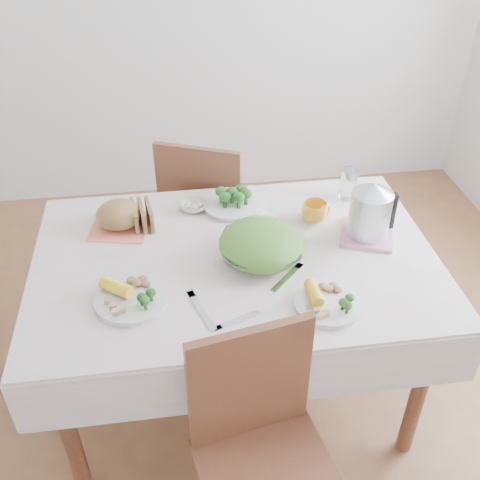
{
  "coord_description": "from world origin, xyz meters",
  "views": [
    {
      "loc": [
        -0.22,
        -1.64,
        2.05
      ],
      "look_at": [
        0.02,
        0.02,
        0.82
      ],
      "focal_mm": 42.0,
      "sensor_mm": 36.0,
      "label": 1
    }
  ],
  "objects": [
    {
      "name": "floor",
      "position": [
        0.0,
        0.0,
        0.0
      ],
      "size": [
        3.6,
        3.6,
        0.0
      ],
      "primitive_type": "plane",
      "color": "brown",
      "rests_on": "ground"
    },
    {
      "name": "dining_table",
      "position": [
        0.0,
        0.0,
        0.38
      ],
      "size": [
        1.4,
        0.9,
        0.75
      ],
      "primitive_type": "cube",
      "color": "brown",
      "rests_on": "floor"
    },
    {
      "name": "tablecloth",
      "position": [
        0.0,
        0.0,
        0.76
      ],
      "size": [
        1.5,
        1.0,
        0.01
      ],
      "primitive_type": "cube",
      "color": "silver",
      "rests_on": "dining_table"
    },
    {
      "name": "chair_near",
      "position": [
        0.01,
        -0.72,
        0.47
      ],
      "size": [
        0.48,
        0.48,
        0.91
      ],
      "primitive_type": "cube",
      "rotation": [
        0.0,
        0.0,
        0.19
      ],
      "color": "brown",
      "rests_on": "floor"
    },
    {
      "name": "chair_far",
      "position": [
        -0.02,
        0.74,
        0.47
      ],
      "size": [
        0.55,
        0.55,
        0.93
      ],
      "primitive_type": "cube",
      "rotation": [
        0.0,
        0.0,
        2.74
      ],
      "color": "brown",
      "rests_on": "floor"
    },
    {
      "name": "salad_bowl",
      "position": [
        0.09,
        -0.02,
        0.8
      ],
      "size": [
        0.31,
        0.31,
        0.07
      ],
      "primitive_type": "imported",
      "rotation": [
        0.0,
        0.0,
        -0.05
      ],
      "color": "white",
      "rests_on": "tablecloth"
    },
    {
      "name": "dinner_plate_left",
      "position": [
        -0.38,
        -0.2,
        0.77
      ],
      "size": [
        0.35,
        0.35,
        0.02
      ],
      "primitive_type": "cylinder",
      "rotation": [
        0.0,
        0.0,
        0.57
      ],
      "color": "white",
      "rests_on": "tablecloth"
    },
    {
      "name": "dinner_plate_right",
      "position": [
        0.27,
        -0.31,
        0.77
      ],
      "size": [
        0.29,
        0.29,
        0.02
      ],
      "primitive_type": "cylinder",
      "rotation": [
        0.0,
        0.0,
        -0.3
      ],
      "color": "white",
      "rests_on": "tablecloth"
    },
    {
      "name": "broccoli_plate",
      "position": [
        0.03,
        0.34,
        0.77
      ],
      "size": [
        0.32,
        0.32,
        0.02
      ],
      "primitive_type": "cylinder",
      "rotation": [
        0.0,
        0.0,
        -0.35
      ],
      "color": "beige",
      "rests_on": "tablecloth"
    },
    {
      "name": "napkin",
      "position": [
        -0.43,
        0.26,
        0.76
      ],
      "size": [
        0.27,
        0.27,
        0.0
      ],
      "primitive_type": "cube",
      "rotation": [
        0.0,
        0.0,
        -0.22
      ],
      "color": "#F7755D",
      "rests_on": "tablecloth"
    },
    {
      "name": "bread_loaf",
      "position": [
        -0.43,
        0.26,
        0.82
      ],
      "size": [
        0.23,
        0.23,
        0.11
      ],
      "primitive_type": "ellipsoid",
      "rotation": [
        0.0,
        0.0,
        -0.43
      ],
      "color": "brown",
      "rests_on": "napkin"
    },
    {
      "name": "fruit_bowl",
      "position": [
        -0.13,
        0.34,
        0.78
      ],
      "size": [
        0.13,
        0.13,
        0.04
      ],
      "primitive_type": "imported",
      "rotation": [
        0.0,
        0.0,
        -0.16
      ],
      "color": "white",
      "rests_on": "tablecloth"
    },
    {
      "name": "yellow_mug",
      "position": [
        0.35,
        0.19,
        0.8
      ],
      "size": [
        0.14,
        0.14,
        0.08
      ],
      "primitive_type": "imported",
      "rotation": [
        0.0,
        0.0,
        0.42
      ],
      "color": "#FFAE28",
      "rests_on": "tablecloth"
    },
    {
      "name": "glass_tumbler",
      "position": [
        0.53,
        0.34,
        0.83
      ],
      "size": [
        0.09,
        0.09,
        0.14
      ],
      "primitive_type": "cylinder",
      "rotation": [
        0.0,
        0.0,
        -0.26
      ],
      "color": "white",
      "rests_on": "tablecloth"
    },
    {
      "name": "pink_tray",
      "position": [
        0.52,
        0.06,
        0.77
      ],
      "size": [
        0.25,
        0.25,
        0.02
      ],
      "primitive_type": "cube",
      "rotation": [
        0.0,
        0.0,
        -0.35
      ],
      "color": "pink",
      "rests_on": "tablecloth"
    },
    {
      "name": "electric_kettle",
      "position": [
        0.52,
        0.06,
        0.88
      ],
      "size": [
        0.21,
        0.21,
        0.22
      ],
      "primitive_type": "cylinder",
      "rotation": [
        0.0,
        0.0,
        -0.44
      ],
      "color": "#B2B5BA",
      "rests_on": "pink_tray"
    },
    {
      "name": "fork_left",
      "position": [
        -0.15,
        -0.28,
        0.76
      ],
      "size": [
        0.09,
        0.2,
        0.0
      ],
      "primitive_type": "cube",
      "rotation": [
        0.0,
        0.0,
        0.31
      ],
      "color": "silver",
      "rests_on": "tablecloth"
    },
    {
      "name": "fork_right",
      "position": [
        0.17,
        -0.15,
        0.76
      ],
      "size": [
        0.15,
        0.15,
        0.0
      ],
      "primitive_type": "cube",
      "rotation": [
        0.0,
        0.0,
        -0.77
      ],
      "color": "silver",
      "rests_on": "tablecloth"
    },
    {
      "name": "knife",
      "position": [
        -0.04,
        -0.34,
        0.76
      ],
      "size": [
        0.16,
        0.08,
        0.0
      ],
      "primitive_type": "cube",
      "rotation": [
        0.0,
        0.0,
        1.93
      ],
      "color": "silver",
      "rests_on": "tablecloth"
    }
  ]
}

